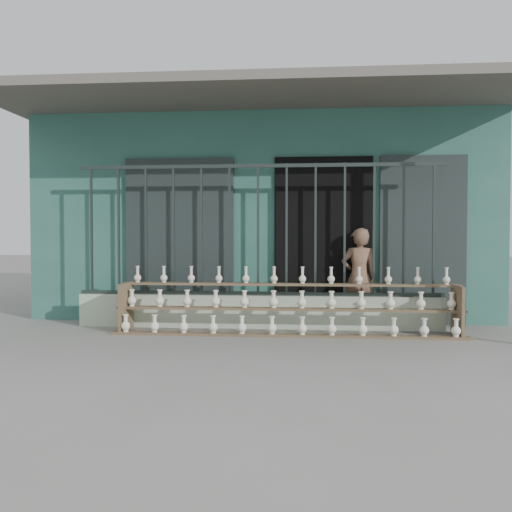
{
  "coord_description": "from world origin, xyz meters",
  "views": [
    {
      "loc": [
        0.68,
        -6.47,
        1.26
      ],
      "look_at": [
        0.0,
        1.0,
        1.0
      ],
      "focal_mm": 40.0,
      "sensor_mm": 36.0,
      "label": 1
    }
  ],
  "objects": [
    {
      "name": "ground",
      "position": [
        0.0,
        0.0,
        0.0
      ],
      "size": [
        60.0,
        60.0,
        0.0
      ],
      "primitive_type": "plane",
      "color": "slate"
    },
    {
      "name": "workshop_building",
      "position": [
        0.0,
        4.23,
        1.62
      ],
      "size": [
        7.4,
        6.6,
        3.21
      ],
      "color": "#2C5D52",
      "rests_on": "ground"
    },
    {
      "name": "elderly_woman",
      "position": [
        1.4,
        1.62,
        0.69
      ],
      "size": [
        0.55,
        0.41,
        1.38
      ],
      "primitive_type": "imported",
      "rotation": [
        0.0,
        0.0,
        3.3
      ],
      "color": "brown",
      "rests_on": "ground"
    },
    {
      "name": "security_fence",
      "position": [
        -0.0,
        1.3,
        1.35
      ],
      "size": [
        5.0,
        0.04,
        1.8
      ],
      "color": "#283330",
      "rests_on": "parapet_wall"
    },
    {
      "name": "shelf_rack",
      "position": [
        0.42,
        0.89,
        0.36
      ],
      "size": [
        4.5,
        0.68,
        0.85
      ],
      "color": "brown",
      "rests_on": "ground"
    },
    {
      "name": "parapet_wall",
      "position": [
        0.0,
        1.3,
        0.23
      ],
      "size": [
        5.0,
        0.2,
        0.45
      ],
      "primitive_type": "cube",
      "color": "#B0C1A5",
      "rests_on": "ground"
    }
  ]
}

